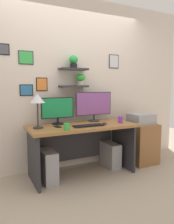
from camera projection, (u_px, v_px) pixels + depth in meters
The scene contains 15 objects.
ground_plane at pixel (82, 174), 3.29m from camera, with size 8.00×8.00×0.00m, color tan.
back_wall_assembly at pixel (71, 83), 3.51m from camera, with size 4.40×0.24×2.70m.
desk at pixel (81, 138), 3.27m from camera, with size 1.57×0.68×0.75m.
monitor_left at pixel (58, 110), 3.23m from camera, with size 0.49×0.18×0.40m.
monitor_right at pixel (94, 105), 3.49m from camera, with size 0.62×0.18×0.47m.
keyboard at pixel (89, 126), 3.08m from camera, with size 0.44×0.14×0.02m, color black.
computer_mouse at pixel (105, 123), 3.23m from camera, with size 0.06×0.09×0.03m, color #2D2D33.
desk_lamp at pixel (37, 101), 2.89m from camera, with size 0.20×0.20×0.46m.
cell_phone at pixel (57, 127), 3.03m from camera, with size 0.07×0.14×0.01m, color black.
coffee_mug at pixel (67, 127), 2.82m from camera, with size 0.08×0.08×0.09m, color green.
pen_cup at pixel (120, 120), 3.37m from camera, with size 0.07×0.07×0.10m, color purple.
drawer_cabinet at pixel (141, 143), 3.77m from camera, with size 0.44×0.50×0.67m, color brown.
printer at pixel (141, 119), 3.72m from camera, with size 0.38×0.34×0.17m, color #9E9EA3.
computer_tower_left at pixel (48, 166), 3.01m from camera, with size 0.18×0.40×0.44m, color #99999E.
computer_tower_right at pixel (110, 155), 3.58m from camera, with size 0.18×0.40×0.39m, color #99999E.
Camera 1 is at (-1.32, -2.86, 1.33)m, focal length 35.12 mm.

